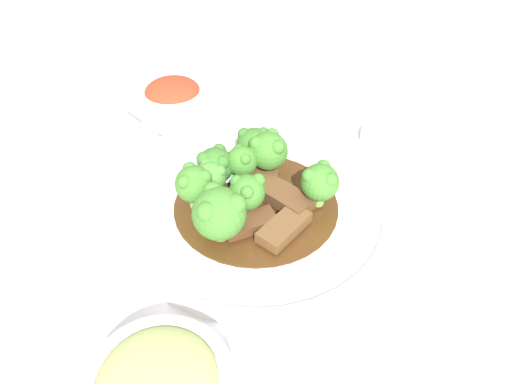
{
  "coord_description": "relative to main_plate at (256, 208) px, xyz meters",
  "views": [
    {
      "loc": [
        -0.38,
        0.16,
        0.4
      ],
      "look_at": [
        0.0,
        0.0,
        0.03
      ],
      "focal_mm": 35.0,
      "sensor_mm": 36.0,
      "label": 1
    }
  ],
  "objects": [
    {
      "name": "broccoli_floret_5",
      "position": [
        -0.03,
        -0.06,
        0.04
      ],
      "size": [
        0.04,
        0.04,
        0.05
      ],
      "color": "#7FA84C",
      "rests_on": "main_plate"
    },
    {
      "name": "paper_napkin",
      "position": [
        -0.16,
        -0.15,
        -0.01
      ],
      "size": [
        0.11,
        0.09,
        0.01
      ],
      "color": "white",
      "rests_on": "ground_plane"
    },
    {
      "name": "broccoli_floret_8",
      "position": [
        0.05,
        0.03,
        0.03
      ],
      "size": [
        0.04,
        0.04,
        0.05
      ],
      "color": "#8EB756",
      "rests_on": "main_plate"
    },
    {
      "name": "broccoli_floret_3",
      "position": [
        0.03,
        0.04,
        0.03
      ],
      "size": [
        0.04,
        0.04,
        0.04
      ],
      "color": "#7FA84C",
      "rests_on": "main_plate"
    },
    {
      "name": "beef_strip_3",
      "position": [
        -0.01,
        -0.03,
        0.02
      ],
      "size": [
        0.08,
        0.06,
        0.01
      ],
      "color": "brown",
      "rests_on": "main_plate"
    },
    {
      "name": "beef_strip_0",
      "position": [
        0.02,
        -0.02,
        0.01
      ],
      "size": [
        0.06,
        0.05,
        0.01
      ],
      "color": "brown",
      "rests_on": "main_plate"
    },
    {
      "name": "beef_strip_2",
      "position": [
        -0.05,
        -0.01,
        0.02
      ],
      "size": [
        0.05,
        0.07,
        0.01
      ],
      "color": "brown",
      "rests_on": "main_plate"
    },
    {
      "name": "broccoli_floret_1",
      "position": [
        -0.01,
        0.01,
        0.04
      ],
      "size": [
        0.04,
        0.04,
        0.05
      ],
      "color": "#8EB756",
      "rests_on": "main_plate"
    },
    {
      "name": "broccoli_floret_6",
      "position": [
        0.02,
        0.06,
        0.04
      ],
      "size": [
        0.04,
        0.04,
        0.05
      ],
      "color": "#8EB756",
      "rests_on": "main_plate"
    },
    {
      "name": "broccoli_floret_4",
      "position": [
        0.04,
        -0.0,
        0.04
      ],
      "size": [
        0.04,
        0.04,
        0.05
      ],
      "color": "#7FA84C",
      "rests_on": "main_plate"
    },
    {
      "name": "broccoli_floret_7",
      "position": [
        0.07,
        -0.02,
        0.04
      ],
      "size": [
        0.04,
        0.04,
        0.05
      ],
      "color": "#8EB756",
      "rests_on": "main_plate"
    },
    {
      "name": "main_plate",
      "position": [
        0.0,
        0.0,
        0.0
      ],
      "size": [
        0.3,
        0.3,
        0.02
      ],
      "color": "white",
      "rests_on": "ground_plane"
    },
    {
      "name": "beef_strip_1",
      "position": [
        -0.03,
        0.02,
        0.02
      ],
      "size": [
        0.03,
        0.06,
        0.01
      ],
      "color": "#56331E",
      "rests_on": "main_plate"
    },
    {
      "name": "broccoli_floret_0",
      "position": [
        -0.03,
        0.05,
        0.04
      ],
      "size": [
        0.06,
        0.06,
        0.06
      ],
      "color": "#8EB756",
      "rests_on": "main_plate"
    },
    {
      "name": "broccoli_floret_2",
      "position": [
        0.04,
        -0.03,
        0.04
      ],
      "size": [
        0.05,
        0.05,
        0.05
      ],
      "color": "#8EB756",
      "rests_on": "main_plate"
    },
    {
      "name": "ground_plane",
      "position": [
        0.0,
        0.0,
        -0.01
      ],
      "size": [
        4.0,
        4.0,
        0.0
      ],
      "primitive_type": "plane",
      "color": "silver"
    },
    {
      "name": "side_bowl_kimchi",
      "position": [
        0.23,
        0.03,
        0.02
      ],
      "size": [
        0.1,
        0.1,
        0.06
      ],
      "color": "white",
      "rests_on": "ground_plane"
    },
    {
      "name": "serving_spoon",
      "position": [
        0.08,
        0.03,
        0.02
      ],
      "size": [
        0.23,
        0.11,
        0.01
      ],
      "color": "#B7B7BC",
      "rests_on": "main_plate"
    },
    {
      "name": "sauce_dish",
      "position": [
        0.07,
        -0.22,
        -0.0
      ],
      "size": [
        0.07,
        0.07,
        0.01
      ],
      "color": "white",
      "rests_on": "ground_plane"
    }
  ]
}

